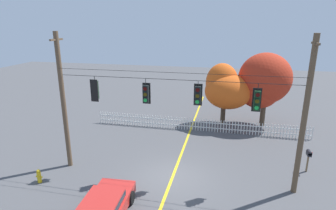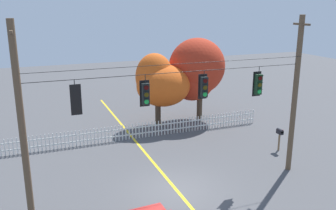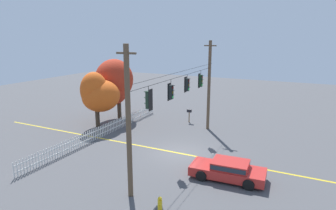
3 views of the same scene
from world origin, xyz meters
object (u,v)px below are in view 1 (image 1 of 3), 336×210
Objects in this scene: traffic_signal_westbound_side at (95,90)px; roadside_mailbox at (309,155)px; traffic_signal_northbound_secondary at (257,100)px; parked_car at (102,209)px; autumn_maple_mid at (263,82)px; traffic_signal_southbound_primary at (198,95)px; traffic_signal_northbound_primary at (146,94)px; autumn_maple_near_fence at (226,88)px; fire_hydrant at (39,176)px.

traffic_signal_westbound_side is 1.03× the size of roadside_mailbox.
traffic_signal_northbound_secondary is 8.73m from parked_car.
autumn_maple_mid is at bearing 105.23° from roadside_mailbox.
autumn_maple_mid is (9.87, 9.75, -1.12)m from traffic_signal_westbound_side.
traffic_signal_southbound_primary is at bearing 0.19° from traffic_signal_westbound_side.
traffic_signal_northbound_primary is at bearing -180.00° from traffic_signal_southbound_primary.
traffic_signal_westbound_side is 11.75m from autumn_maple_near_fence.
traffic_signal_northbound_secondary is at bearing 33.12° from parked_car.
traffic_signal_westbound_side is 5.59m from fire_hydrant.
traffic_signal_westbound_side is 12.69m from roadside_mailbox.
traffic_signal_southbound_primary and traffic_signal_northbound_secondary have the same top height.
roadside_mailbox is at bearing -74.77° from autumn_maple_mid.
traffic_signal_northbound_primary is 0.31× the size of parked_car.
traffic_signal_southbound_primary is 0.25× the size of autumn_maple_near_fence.
traffic_signal_northbound_secondary is at bearing -98.00° from autumn_maple_mid.
parked_car is (-4.87, -13.50, -2.54)m from autumn_maple_near_fence.
traffic_signal_southbound_primary is at bearing -98.07° from autumn_maple_near_fence.
autumn_maple_near_fence is at bearing 81.93° from traffic_signal_southbound_primary.
traffic_signal_westbound_side is 1.05× the size of traffic_signal_southbound_primary.
traffic_signal_westbound_side reaches higher than fire_hydrant.
traffic_signal_northbound_primary is at bearing -125.68° from autumn_maple_mid.
traffic_signal_northbound_secondary is 5.50m from roadside_mailbox.
traffic_signal_northbound_primary is at bearing 20.63° from fire_hydrant.
traffic_signal_southbound_primary is 1.68× the size of fire_hydrant.
traffic_signal_southbound_primary is at bearing 49.77° from parked_car.
traffic_signal_southbound_primary is 7.67m from roadside_mailbox.
traffic_signal_northbound_primary reaches higher than roadside_mailbox.
parked_car is 5.69× the size of fire_hydrant.
traffic_signal_southbound_primary is (2.74, 0.00, 0.08)m from traffic_signal_northbound_primary.
traffic_signal_northbound_secondary reaches higher than roadside_mailbox.
autumn_maple_near_fence is 1.16× the size of parked_car.
autumn_maple_mid reaches higher than traffic_signal_northbound_primary.
autumn_maple_near_fence is 6.61× the size of fire_hydrant.
autumn_maple_near_fence is 14.57m from parked_car.
traffic_signal_westbound_side is at bearing -168.96° from roadside_mailbox.
autumn_maple_near_fence is (-1.56, 9.31, -1.63)m from traffic_signal_northbound_secondary.
autumn_maple_near_fence is 0.85× the size of autumn_maple_mid.
traffic_signal_northbound_primary reaches higher than fire_hydrant.
traffic_signal_southbound_primary is 0.22× the size of autumn_maple_mid.
autumn_maple_near_fence is at bearing 70.17° from parked_car.
autumn_maple_near_fence is at bearing 99.53° from traffic_signal_northbound_secondary.
roadside_mailbox is (11.89, 2.32, -3.75)m from traffic_signal_westbound_side.
autumn_maple_mid is (6.98, 9.73, -1.06)m from traffic_signal_northbound_primary.
traffic_signal_southbound_primary is 0.91× the size of traffic_signal_northbound_secondary.
traffic_signal_southbound_primary reaches higher than parked_car.
autumn_maple_near_fence is (6.94, 9.33, -1.71)m from traffic_signal_westbound_side.
autumn_maple_near_fence is at bearing 53.33° from traffic_signal_westbound_side.
traffic_signal_northbound_secondary is 1.85× the size of fire_hydrant.
autumn_maple_mid is 4.53× the size of roadside_mailbox.
parked_car is (-6.43, -4.20, -4.16)m from traffic_signal_northbound_secondary.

